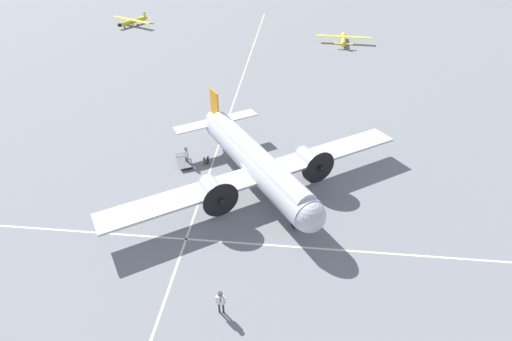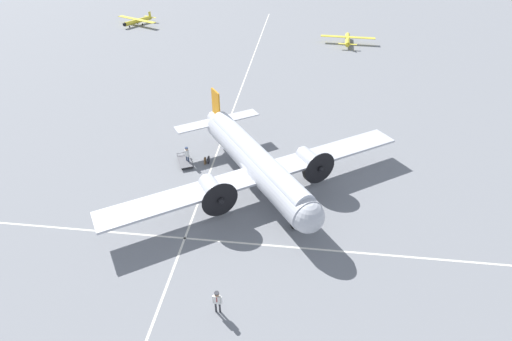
# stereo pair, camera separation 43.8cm
# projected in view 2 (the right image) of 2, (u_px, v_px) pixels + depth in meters

# --- Properties ---
(ground_plane) EXTENTS (300.00, 300.00, 0.00)m
(ground_plane) POSITION_uv_depth(u_px,v_px,m) (256.00, 186.00, 33.10)
(ground_plane) COLOR slate
(apron_line_eastwest) EXTENTS (120.00, 0.16, 0.01)m
(apron_line_eastwest) POSITION_uv_depth(u_px,v_px,m) (206.00, 182.00, 33.51)
(apron_line_eastwest) COLOR silver
(apron_line_eastwest) RESTS_ON ground_plane
(apron_line_northsouth) EXTENTS (0.16, 120.00, 0.01)m
(apron_line_northsouth) POSITION_uv_depth(u_px,v_px,m) (245.00, 243.00, 27.60)
(apron_line_northsouth) COLOR silver
(apron_line_northsouth) RESTS_ON ground_plane
(airliner_main) EXTENTS (18.28, 22.27, 5.49)m
(airliner_main) POSITION_uv_depth(u_px,v_px,m) (258.00, 164.00, 31.45)
(airliner_main) COLOR silver
(airliner_main) RESTS_ON ground_plane
(crew_foreground) EXTENTS (0.28, 0.57, 1.68)m
(crew_foreground) POSITION_uv_depth(u_px,v_px,m) (217.00, 300.00, 22.43)
(crew_foreground) COLOR #2D2D33
(crew_foreground) RESTS_ON ground_plane
(passenger_boarding) EXTENTS (0.39, 0.50, 1.70)m
(passenger_boarding) POSITION_uv_depth(u_px,v_px,m) (187.00, 154.00, 35.28)
(passenger_boarding) COLOR navy
(passenger_boarding) RESTS_ON ground_plane
(suitcase_near_door) EXTENTS (0.34, 0.15, 0.65)m
(suitcase_near_door) POSITION_uv_depth(u_px,v_px,m) (205.00, 161.00, 35.72)
(suitcase_near_door) COLOR brown
(suitcase_near_door) RESTS_ON ground_plane
(suitcase_upright_spare) EXTENTS (0.47, 0.13, 0.62)m
(suitcase_upright_spare) POSITION_uv_depth(u_px,v_px,m) (208.00, 160.00, 35.88)
(suitcase_upright_spare) COLOR #232328
(suitcase_upright_spare) RESTS_ON ground_plane
(baggage_cart) EXTENTS (2.47, 1.94, 0.56)m
(baggage_cart) POSITION_uv_depth(u_px,v_px,m) (185.00, 161.00, 35.74)
(baggage_cart) COLOR #56565B
(baggage_cart) RESTS_ON ground_plane
(light_aircraft_distant) EXTENTS (6.56, 8.83, 1.75)m
(light_aircraft_distant) POSITION_uv_depth(u_px,v_px,m) (348.00, 39.00, 65.27)
(light_aircraft_distant) COLOR yellow
(light_aircraft_distant) RESTS_ON ground_plane
(light_aircraft_taxiing) EXTENTS (6.82, 8.70, 1.83)m
(light_aircraft_taxiing) POSITION_uv_depth(u_px,v_px,m) (137.00, 21.00, 74.91)
(light_aircraft_taxiing) COLOR yellow
(light_aircraft_taxiing) RESTS_ON ground_plane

